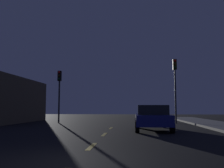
% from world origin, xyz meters
% --- Properties ---
extents(ground_plane, '(80.00, 80.00, 0.00)m').
position_xyz_m(ground_plane, '(0.00, 7.00, 0.00)').
color(ground_plane, black).
extents(lane_stripe_second, '(0.16, 1.60, 0.01)m').
position_xyz_m(lane_stripe_second, '(0.00, 2.60, 0.00)').
color(lane_stripe_second, '#EACC4C').
rests_on(lane_stripe_second, ground_plane).
extents(lane_stripe_third, '(0.16, 1.60, 0.01)m').
position_xyz_m(lane_stripe_third, '(0.00, 6.40, 0.00)').
color(lane_stripe_third, '#EACC4C').
rests_on(lane_stripe_third, ground_plane).
extents(lane_stripe_fourth, '(0.16, 1.60, 0.01)m').
position_xyz_m(lane_stripe_fourth, '(0.00, 10.20, 0.00)').
color(lane_stripe_fourth, '#EACC4C').
rests_on(lane_stripe_fourth, ground_plane).
extents(traffic_signal_left, '(0.32, 0.38, 4.57)m').
position_xyz_m(traffic_signal_left, '(-5.02, 15.57, 3.22)').
color(traffic_signal_left, '#2D2D30').
rests_on(traffic_signal_left, ground_plane).
extents(traffic_signal_right, '(0.32, 0.38, 5.45)m').
position_xyz_m(traffic_signal_right, '(5.03, 15.57, 3.79)').
color(traffic_signal_right, '#2D2D30').
rests_on(traffic_signal_right, ground_plane).
extents(car_stopped_ahead, '(2.04, 4.59, 1.44)m').
position_xyz_m(car_stopped_ahead, '(2.52, 8.98, 0.74)').
color(car_stopped_ahead, navy).
rests_on(car_stopped_ahead, ground_plane).
extents(storefront_left, '(4.93, 9.52, 3.92)m').
position_xyz_m(storefront_left, '(-10.46, 15.92, 1.96)').
color(storefront_left, brown).
rests_on(storefront_left, ground_plane).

